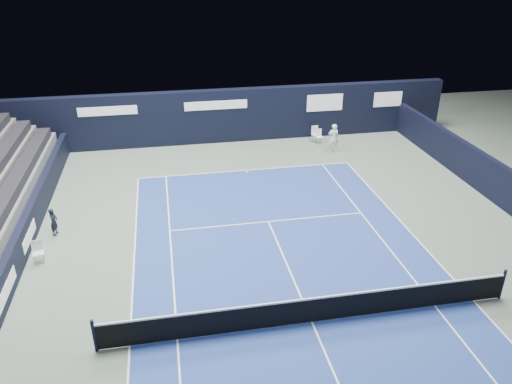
# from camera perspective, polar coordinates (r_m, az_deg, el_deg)

# --- Properties ---
(ground) EXTENTS (48.00, 48.00, 0.00)m
(ground) POSITION_cam_1_polar(r_m,az_deg,el_deg) (17.46, 4.50, -10.41)
(ground) COLOR #536358
(ground) RESTS_ON ground
(court_surface) EXTENTS (10.97, 23.77, 0.01)m
(court_surface) POSITION_cam_1_polar(r_m,az_deg,el_deg) (15.97, 6.40, -14.57)
(court_surface) COLOR navy
(court_surface) RESTS_ON ground
(enclosure_wall_right) EXTENTS (0.30, 22.00, 1.80)m
(enclosure_wall_right) POSITION_cam_1_polar(r_m,az_deg,el_deg) (24.58, 26.36, 0.58)
(enclosure_wall_right) COLOR black
(enclosure_wall_right) RESTS_ON ground
(folding_chair_back_a) EXTENTS (0.43, 0.46, 0.93)m
(folding_chair_back_a) POSITION_cam_1_polar(r_m,az_deg,el_deg) (29.95, 6.75, 6.93)
(folding_chair_back_a) COLOR silver
(folding_chair_back_a) RESTS_ON ground
(folding_chair_back_b) EXTENTS (0.41, 0.40, 0.84)m
(folding_chair_back_b) POSITION_cam_1_polar(r_m,az_deg,el_deg) (29.72, 7.23, 6.47)
(folding_chair_back_b) COLOR white
(folding_chair_back_b) RESTS_ON ground
(line_judge_chair) EXTENTS (0.45, 0.44, 0.85)m
(line_judge_chair) POSITION_cam_1_polar(r_m,az_deg,el_deg) (19.92, -23.69, -6.10)
(line_judge_chair) COLOR silver
(line_judge_chair) RESTS_ON ground
(line_judge) EXTENTS (0.36, 0.47, 1.16)m
(line_judge) POSITION_cam_1_polar(r_m,az_deg,el_deg) (21.43, -22.10, -3.18)
(line_judge) COLOR black
(line_judge) RESTS_ON ground
(court_markings) EXTENTS (11.03, 23.83, 0.00)m
(court_markings) POSITION_cam_1_polar(r_m,az_deg,el_deg) (15.96, 6.40, -14.55)
(court_markings) COLOR white
(court_markings) RESTS_ON court_surface
(tennis_net) EXTENTS (12.90, 0.10, 1.10)m
(tennis_net) POSITION_cam_1_polar(r_m,az_deg,el_deg) (15.64, 6.49, -13.16)
(tennis_net) COLOR black
(tennis_net) RESTS_ON ground
(back_sponsor_wall) EXTENTS (26.00, 0.63, 3.10)m
(back_sponsor_wall) POSITION_cam_1_polar(r_m,az_deg,el_deg) (29.61, -2.66, 8.76)
(back_sponsor_wall) COLOR black
(back_sponsor_wall) RESTS_ON ground
(side_barrier_left) EXTENTS (0.33, 22.00, 1.20)m
(side_barrier_left) POSITION_cam_1_polar(r_m,az_deg,el_deg) (20.77, -24.94, -4.64)
(side_barrier_left) COLOR black
(side_barrier_left) RESTS_ON ground
(tennis_player) EXTENTS (0.62, 0.84, 1.61)m
(tennis_player) POSITION_cam_1_polar(r_m,az_deg,el_deg) (28.41, 8.84, 6.13)
(tennis_player) COLOR white
(tennis_player) RESTS_ON ground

